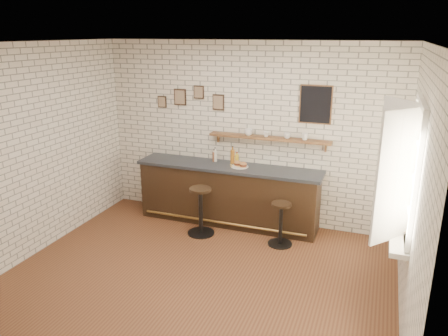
{
  "coord_description": "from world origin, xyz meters",
  "views": [
    {
      "loc": [
        2.1,
        -4.77,
        3.12
      ],
      "look_at": [
        -0.0,
        0.9,
        1.23
      ],
      "focal_mm": 35.0,
      "sensor_mm": 36.0,
      "label": 1
    }
  ],
  "objects": [
    {
      "name": "shelf_cup_d",
      "position": [
        0.98,
        1.9,
        1.55
      ],
      "size": [
        0.12,
        0.12,
        0.1
      ],
      "primitive_type": "imported",
      "rotation": [
        0.0,
        0.0,
        0.15
      ],
      "color": "white",
      "rests_on": "wall_shelf"
    },
    {
      "name": "shelf_cup_c",
      "position": [
        0.7,
        1.9,
        1.54
      ],
      "size": [
        0.13,
        0.13,
        0.09
      ],
      "primitive_type": "imported",
      "rotation": [
        0.0,
        0.0,
        1.41
      ],
      "color": "white",
      "rests_on": "wall_shelf"
    },
    {
      "name": "sandwich_plate",
      "position": [
        -0.02,
        1.69,
        1.02
      ],
      "size": [
        0.28,
        0.28,
        0.01
      ],
      "primitive_type": "cylinder",
      "color": "white",
      "rests_on": "bar_counter"
    },
    {
      "name": "bar_counter",
      "position": [
        -0.22,
        1.7,
        0.51
      ],
      "size": [
        3.1,
        0.65,
        1.01
      ],
      "color": "#302012",
      "rests_on": "ground"
    },
    {
      "name": "potato_chips",
      "position": [
        -0.05,
        1.69,
        1.02
      ],
      "size": [
        0.27,
        0.18,
        0.0
      ],
      "color": "#EDC653",
      "rests_on": "sandwich_plate"
    },
    {
      "name": "window_sill",
      "position": [
        2.4,
        0.3,
        0.9
      ],
      "size": [
        0.2,
        1.35,
        0.06
      ],
      "color": "white",
      "rests_on": "ground"
    },
    {
      "name": "bar_stool_left",
      "position": [
        -0.48,
        1.12,
        0.42
      ],
      "size": [
        0.44,
        0.44,
        0.78
      ],
      "color": "black",
      "rests_on": "ground"
    },
    {
      "name": "bitters_bottle_brown",
      "position": [
        -0.53,
        1.84,
        1.1
      ],
      "size": [
        0.07,
        0.07,
        0.22
      ],
      "color": "brown",
      "rests_on": "bar_counter"
    },
    {
      "name": "bitters_bottle_white",
      "position": [
        -0.51,
        1.84,
        1.11
      ],
      "size": [
        0.06,
        0.06,
        0.24
      ],
      "color": "silver",
      "rests_on": "bar_counter"
    },
    {
      "name": "bitters_bottle_amber",
      "position": [
        -0.2,
        1.84,
        1.13
      ],
      "size": [
        0.07,
        0.07,
        0.3
      ],
      "color": "#9F5F19",
      "rests_on": "bar_counter"
    },
    {
      "name": "bar_stool_right",
      "position": [
        0.8,
        1.2,
        0.36
      ],
      "size": [
        0.38,
        0.38,
        0.68
      ],
      "color": "black",
      "rests_on": "ground"
    },
    {
      "name": "wall_shelf",
      "position": [
        0.4,
        1.9,
        1.48
      ],
      "size": [
        2.0,
        0.18,
        0.18
      ],
      "color": "brown",
      "rests_on": "ground"
    },
    {
      "name": "ciabatta_sandwich",
      "position": [
        -0.01,
        1.69,
        1.06
      ],
      "size": [
        0.24,
        0.16,
        0.08
      ],
      "color": "tan",
      "rests_on": "sandwich_plate"
    },
    {
      "name": "condiment_bottle_yellow",
      "position": [
        -0.12,
        1.84,
        1.09
      ],
      "size": [
        0.06,
        0.06,
        0.2
      ],
      "color": "gold",
      "rests_on": "bar_counter"
    },
    {
      "name": "back_wall_decor",
      "position": [
        0.23,
        1.98,
        2.05
      ],
      "size": [
        2.96,
        0.02,
        0.56
      ],
      "color": "black",
      "rests_on": "ground"
    },
    {
      "name": "ground",
      "position": [
        0.0,
        0.0,
        0.0
      ],
      "size": [
        5.0,
        5.0,
        0.0
      ],
      "primitive_type": "plane",
      "color": "brown",
      "rests_on": "ground"
    },
    {
      "name": "book_lower",
      "position": [
        2.38,
        0.28,
        0.94
      ],
      "size": [
        0.18,
        0.24,
        0.02
      ],
      "primitive_type": "imported",
      "rotation": [
        0.0,
        0.0,
        0.03
      ],
      "color": "tan",
      "rests_on": "window_sill"
    },
    {
      "name": "shelf_cup_b",
      "position": [
        0.35,
        1.9,
        1.54
      ],
      "size": [
        0.12,
        0.12,
        0.08
      ],
      "primitive_type": "imported",
      "rotation": [
        0.0,
        0.0,
        1.21
      ],
      "color": "white",
      "rests_on": "wall_shelf"
    },
    {
      "name": "casement_window",
      "position": [
        2.36,
        0.3,
        1.65
      ],
      "size": [
        0.4,
        1.3,
        1.56
      ],
      "color": "white",
      "rests_on": "ground"
    },
    {
      "name": "book_upper",
      "position": [
        2.38,
        0.26,
        0.96
      ],
      "size": [
        0.22,
        0.25,
        0.02
      ],
      "primitive_type": "imported",
      "rotation": [
        0.0,
        0.0,
        -0.4
      ],
      "color": "tan",
      "rests_on": "book_lower"
    },
    {
      "name": "shelf_cup_a",
      "position": [
        0.06,
        1.9,
        1.55
      ],
      "size": [
        0.16,
        0.16,
        0.11
      ],
      "primitive_type": "imported",
      "rotation": [
        0.0,
        0.0,
        0.27
      ],
      "color": "white",
      "rests_on": "wall_shelf"
    }
  ]
}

